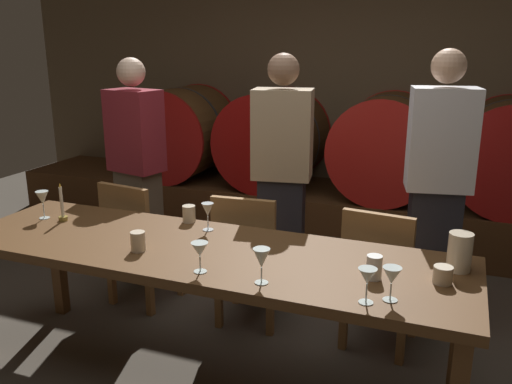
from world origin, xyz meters
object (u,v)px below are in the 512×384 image
wine_glass_far_left (42,199)px  wine_barrel_center_right (387,146)px  chair_center (248,253)px  guest_left (137,172)px  chair_left (137,238)px  cup_center_left (189,214)px  dining_table (203,261)px  cup_center_right (374,267)px  cup_far_left (138,241)px  wine_glass_center_left (200,250)px  candle_center (62,210)px  chair_right (380,273)px  wine_glass_far_right (392,276)px  wine_glass_right (367,277)px  wine_glass_left (208,211)px  wine_glass_center_right (262,259)px  wine_barrel_center_left (273,139)px  guest_right (437,192)px  wine_barrel_far_left (181,133)px  guest_center (282,181)px  wine_barrel_far_right (510,155)px  cup_far_right (443,275)px  pitcher (460,252)px

wine_glass_far_left → wine_barrel_center_right: bearing=55.2°
chair_center → guest_left: bearing=-22.9°
chair_left → cup_center_left: 0.71m
dining_table → cup_center_right: size_ratio=24.45×
wine_barrel_center_right → wine_glass_far_left: (-1.65, -2.37, 0.00)m
cup_far_left → cup_center_left: cup_far_left is taller
dining_table → chair_left: 1.06m
wine_glass_center_left → candle_center: bearing=161.7°
chair_right → wine_glass_far_right: size_ratio=6.08×
chair_center → wine_glass_right: (0.88, -0.93, 0.39)m
wine_glass_left → wine_glass_center_right: (0.51, -0.52, -0.00)m
wine_barrel_center_left → wine_glass_far_right: (1.45, -2.69, -0.01)m
chair_center → wine_glass_left: wine_glass_left is taller
guest_left → wine_glass_far_right: size_ratio=11.53×
guest_left → guest_right: size_ratio=0.96×
dining_table → candle_center: (-0.95, 0.09, 0.14)m
wine_glass_right → cup_center_right: 0.25m
chair_left → wine_barrel_center_left: bearing=-92.4°
chair_center → wine_glass_left: (-0.08, -0.39, 0.39)m
wine_glass_far_left → cup_center_right: size_ratio=1.53×
cup_center_left → wine_barrel_far_left: bearing=119.7°
dining_table → guest_center: 1.03m
wine_barrel_far_right → wine_glass_center_right: bearing=-112.6°
guest_right → wine_glass_center_right: guest_right is taller
wine_barrel_center_left → cup_far_right: bearing=-56.2°
wine_glass_right → cup_center_right: size_ratio=1.37×
wine_barrel_far_left → pitcher: size_ratio=5.07×
wine_glass_left → wine_glass_far_right: size_ratio=1.08×
wine_barrel_far_left → cup_center_left: 2.44m
guest_left → cup_center_left: bearing=153.1°
wine_glass_far_left → cup_far_left: wine_glass_far_left is taller
chair_center → cup_far_left: size_ratio=8.80×
wine_barrel_center_right → guest_right: guest_right is taller
wine_barrel_far_left → dining_table: bearing=-59.1°
wine_glass_right → cup_center_left: 1.29m
chair_left → guest_left: (-0.20, 0.35, 0.36)m
guest_left → cup_center_left: (0.77, -0.64, -0.04)m
wine_barrel_far_right → candle_center: size_ratio=3.97×
pitcher → wine_glass_center_left: bearing=-157.8°
dining_table → cup_center_left: size_ratio=27.38×
chair_right → cup_far_right: size_ratio=10.60×
cup_far_right → cup_center_left: bearing=167.0°
guest_center → candle_center: bearing=31.9°
wine_barrel_center_left → wine_barrel_center_right: 1.05m
guest_center → wine_glass_right: 1.53m
guest_left → wine_glass_far_left: guest_left is taller
wine_glass_right → cup_center_right: bearing=92.0°
chair_left → cup_center_right: bearing=166.1°
chair_center → chair_right: same height
wine_barrel_center_left → pitcher: bearing=-53.3°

